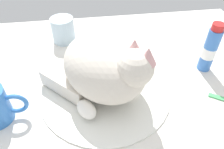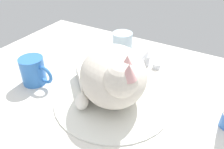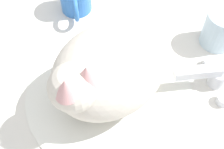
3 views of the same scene
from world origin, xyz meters
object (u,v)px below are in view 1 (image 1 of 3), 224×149
at_px(cat, 106,67).
at_px(rinse_cup, 63,30).
at_px(faucet, 98,40).
at_px(toothpaste_bottle, 210,49).

height_order(cat, rinse_cup, cat).
bearing_deg(faucet, rinse_cup, 155.05).
height_order(faucet, cat, cat).
distance_m(rinse_cup, toothpaste_bottle, 0.46).
bearing_deg(cat, toothpaste_bottle, 11.06).
distance_m(faucet, toothpaste_bottle, 0.34).
bearing_deg(rinse_cup, faucet, -24.95).
bearing_deg(toothpaste_bottle, faucet, 152.26).
height_order(faucet, rinse_cup, rinse_cup).
bearing_deg(toothpaste_bottle, cat, -168.94).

